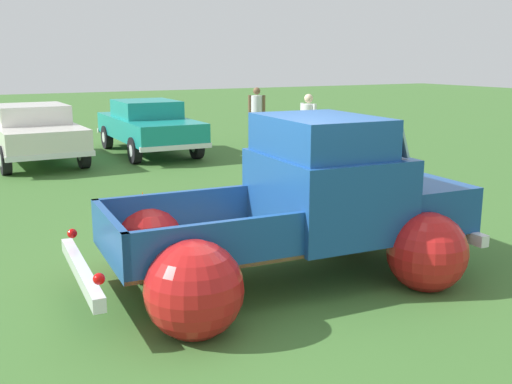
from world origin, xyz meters
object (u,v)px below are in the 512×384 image
(show_car_0, at_px, (34,131))
(lane_cone_1, at_px, (175,212))
(vintage_pickup_truck, at_px, (307,215))
(show_car_1, at_px, (148,125))
(lane_cone_0, at_px, (143,212))
(spectator_0, at_px, (308,123))
(spectator_1, at_px, (257,111))

(show_car_0, bearing_deg, lane_cone_1, 5.72)
(vintage_pickup_truck, xyz_separation_m, show_car_1, (1.42, 10.06, 0.03))
(vintage_pickup_truck, xyz_separation_m, show_car_0, (-1.56, 9.97, 0.03))
(lane_cone_0, bearing_deg, spectator_0, 37.00)
(spectator_1, height_order, lane_cone_0, spectator_1)
(show_car_0, relative_size, spectator_1, 2.51)
(vintage_pickup_truck, bearing_deg, lane_cone_0, 116.09)
(show_car_0, bearing_deg, spectator_0, 64.15)
(spectator_0, bearing_deg, vintage_pickup_truck, -136.40)
(show_car_1, height_order, lane_cone_1, show_car_1)
(vintage_pickup_truck, relative_size, show_car_1, 1.05)
(show_car_0, distance_m, spectator_0, 6.84)
(vintage_pickup_truck, height_order, spectator_1, vintage_pickup_truck)
(spectator_0, bearing_deg, spectator_1, 69.74)
(show_car_0, bearing_deg, show_car_1, 90.95)
(spectator_0, height_order, lane_cone_0, spectator_0)
(vintage_pickup_truck, height_order, lane_cone_1, vintage_pickup_truck)
(vintage_pickup_truck, bearing_deg, spectator_0, 60.27)
(show_car_1, height_order, spectator_0, spectator_0)
(vintage_pickup_truck, xyz_separation_m, spectator_0, (4.63, 7.08, 0.20))
(show_car_0, bearing_deg, vintage_pickup_truck, 8.06)
(vintage_pickup_truck, distance_m, lane_cone_0, 2.99)
(vintage_pickup_truck, bearing_deg, spectator_1, 67.96)
(show_car_0, height_order, lane_cone_1, show_car_0)
(show_car_1, distance_m, spectator_0, 4.39)
(spectator_1, relative_size, lane_cone_0, 2.66)
(show_car_1, relative_size, lane_cone_0, 7.12)
(show_car_1, xyz_separation_m, lane_cone_1, (-2.13, -7.52, -0.47))
(vintage_pickup_truck, xyz_separation_m, lane_cone_1, (-0.71, 2.54, -0.45))
(show_car_1, xyz_separation_m, lane_cone_0, (-2.56, -7.33, -0.47))
(vintage_pickup_truck, relative_size, spectator_0, 2.82)
(spectator_1, distance_m, lane_cone_1, 9.97)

